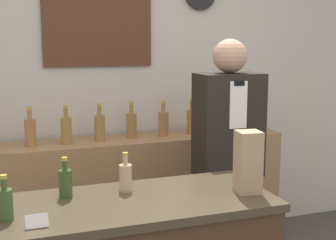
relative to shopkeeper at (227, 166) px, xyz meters
name	(u,v)px	position (x,y,z in m)	size (l,w,h in m)	color
back_wall	(115,77)	(-0.53, 0.92, 0.53)	(5.20, 0.09, 2.70)	beige
back_shelf	(140,196)	(-0.41, 0.66, -0.37)	(2.24, 0.39, 0.91)	#9E754C
shopkeeper	(227,166)	(0.00, 0.00, 0.00)	(0.42, 0.26, 1.66)	black
potted_plant	(245,105)	(0.49, 0.68, 0.29)	(0.30, 0.30, 0.37)	#B27047
paper_bag	(248,162)	(-0.26, -0.73, 0.24)	(0.13, 0.12, 0.31)	tan
price_card_left	(37,221)	(-1.27, -0.84, 0.11)	(0.09, 0.02, 0.06)	white
counter_bottle_0	(5,203)	(-1.38, -0.72, 0.16)	(0.06, 0.06, 0.20)	#354E25
counter_bottle_1	(65,182)	(-1.11, -0.50, 0.16)	(0.06, 0.06, 0.20)	#334B24
counter_bottle_2	(126,177)	(-0.82, -0.51, 0.16)	(0.06, 0.06, 0.20)	tan
shelf_bottle_1	(30,131)	(-1.20, 0.65, 0.19)	(0.08, 0.08, 0.28)	#A16C3C
shelf_bottle_2	(66,129)	(-0.96, 0.64, 0.19)	(0.08, 0.08, 0.28)	olive
shelf_bottle_3	(100,127)	(-0.71, 0.66, 0.19)	(0.08, 0.08, 0.28)	olive
shelf_bottle_4	(131,124)	(-0.47, 0.68, 0.19)	(0.08, 0.08, 0.28)	#9A6836
shelf_bottle_5	(163,123)	(-0.22, 0.65, 0.19)	(0.08, 0.08, 0.28)	#A2683D
shelf_bottle_6	(192,121)	(0.02, 0.68, 0.19)	(0.08, 0.08, 0.28)	#A26A32
shelf_bottle_7	(221,119)	(0.27, 0.66, 0.19)	(0.08, 0.08, 0.28)	#9D6A3B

